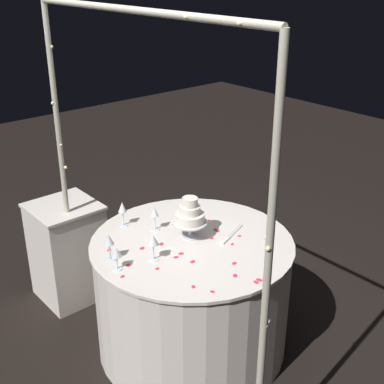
{
  "coord_description": "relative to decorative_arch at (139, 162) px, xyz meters",
  "views": [
    {
      "loc": [
        -2.14,
        1.84,
        2.4
      ],
      "look_at": [
        0.0,
        0.0,
        1.14
      ],
      "focal_mm": 48.24,
      "sensor_mm": 36.0,
      "label": 1
    }
  ],
  "objects": [
    {
      "name": "ground_plane",
      "position": [
        0.0,
        -0.37,
        -1.42
      ],
      "size": [
        12.0,
        12.0,
        0.0
      ],
      "primitive_type": "plane",
      "color": "black"
    },
    {
      "name": "decorative_arch",
      "position": [
        0.0,
        0.0,
        0.0
      ],
      "size": [
        1.91,
        0.06,
        2.21
      ],
      "color": "#B7B29E",
      "rests_on": "ground"
    },
    {
      "name": "main_table",
      "position": [
        0.0,
        -0.37,
        -1.02
      ],
      "size": [
        1.28,
        1.28,
        0.8
      ],
      "color": "silver",
      "rests_on": "ground"
    },
    {
      "name": "side_table",
      "position": [
        1.05,
        -0.03,
        -1.04
      ],
      "size": [
        0.47,
        0.47,
        0.77
      ],
      "color": "silver",
      "rests_on": "ground"
    },
    {
      "name": "tiered_cake",
      "position": [
        0.05,
        -0.4,
        -0.47
      ],
      "size": [
        0.22,
        0.22,
        0.27
      ],
      "color": "silver",
      "rests_on": "main_table"
    },
    {
      "name": "wine_glass_0",
      "position": [
        0.28,
        -0.29,
        -0.51
      ],
      "size": [
        0.06,
        0.06,
        0.16
      ],
      "color": "silver",
      "rests_on": "main_table"
    },
    {
      "name": "wine_glass_1",
      "position": [
        0.15,
        0.13,
        -0.5
      ],
      "size": [
        0.06,
        0.06,
        0.17
      ],
      "color": "silver",
      "rests_on": "main_table"
    },
    {
      "name": "wine_glass_2",
      "position": [
        -0.02,
        -0.06,
        -0.5
      ],
      "size": [
        0.07,
        0.07,
        0.16
      ],
      "color": "silver",
      "rests_on": "main_table"
    },
    {
      "name": "wine_glass_3",
      "position": [
        0.04,
        0.16,
        -0.52
      ],
      "size": [
        0.06,
        0.06,
        0.14
      ],
      "color": "silver",
      "rests_on": "main_table"
    },
    {
      "name": "wine_glass_4",
      "position": [
        0.46,
        -0.17,
        -0.5
      ],
      "size": [
        0.06,
        0.06,
        0.17
      ],
      "color": "silver",
      "rests_on": "main_table"
    },
    {
      "name": "cake_knife",
      "position": [
        -0.11,
        -0.61,
        -0.62
      ],
      "size": [
        0.13,
        0.28,
        0.01
      ],
      "color": "silver",
      "rests_on": "main_table"
    },
    {
      "name": "rose_petal_0",
      "position": [
        -0.01,
        -0.58,
        -0.62
      ],
      "size": [
        0.04,
        0.03,
        0.0
      ],
      "primitive_type": "ellipsoid",
      "rotation": [
        0.0,
        0.0,
        3.17
      ],
      "color": "#E02D47",
      "rests_on": "main_table"
    },
    {
      "name": "rose_petal_1",
      "position": [
        -0.19,
        -0.54,
        -0.62
      ],
      "size": [
        0.02,
        0.03,
        0.0
      ],
      "primitive_type": "ellipsoid",
      "rotation": [
        0.0,
        0.0,
        4.89
      ],
      "color": "#E02D47",
      "rests_on": "main_table"
    },
    {
      "name": "rose_petal_2",
      "position": [
        -0.45,
        -0.3,
        -0.62
      ],
      "size": [
        0.04,
        0.04,
        0.0
      ],
      "primitive_type": "ellipsoid",
      "rotation": [
        0.0,
        0.0,
        5.48
      ],
      "color": "#E02D47",
      "rests_on": "main_table"
    },
    {
      "name": "rose_petal_3",
      "position": [
        -0.15,
        -0.65,
        -0.62
      ],
      "size": [
        0.03,
        0.03,
        0.0
      ],
      "primitive_type": "ellipsoid",
      "rotation": [
        0.0,
        0.0,
        4.28
      ],
      "color": "#E02D47",
      "rests_on": "main_table"
    },
    {
      "name": "rose_petal_4",
      "position": [
        0.01,
        -0.59,
        -0.62
      ],
      "size": [
        0.05,
        0.04,
        0.0
      ],
      "primitive_type": "ellipsoid",
      "rotation": [
        0.0,
        0.0,
        2.57
      ],
      "color": "#E02D47",
      "rests_on": "main_table"
    },
    {
      "name": "rose_petal_5",
      "position": [
        -0.19,
        -0.22,
        -0.62
      ],
      "size": [
        0.03,
        0.04,
        0.0
      ],
      "primitive_type": "ellipsoid",
      "rotation": [
        0.0,
        0.0,
        1.75
      ],
      "color": "#E02D47",
      "rests_on": "main_table"
    },
    {
      "name": "rose_petal_6",
      "position": [
        -0.57,
        -0.34,
        -0.62
      ],
      "size": [
        0.04,
        0.03,
        0.0
      ],
      "primitive_type": "ellipsoid",
      "rotation": [
        0.0,
        0.0,
        6.23
      ],
      "color": "#E02D47",
      "rests_on": "main_table"
    },
    {
      "name": "rose_petal_7",
      "position": [
        0.14,
        -0.64,
        -0.62
      ],
      "size": [
        0.03,
        0.03,
        0.0
      ],
      "primitive_type": "ellipsoid",
      "rotation": [
        0.0,
        0.0,
        3.93
      ],
      "color": "#E02D47",
      "rests_on": "main_table"
    },
    {
      "name": "rose_petal_8",
      "position": [
        -0.48,
        -0.1,
        -0.62
      ],
      "size": [
        0.04,
        0.03,
        0.0
      ],
      "primitive_type": "ellipsoid",
      "rotation": [
        0.0,
        0.0,
        0.4
      ],
      "color": "#E02D47",
      "rests_on": "main_table"
    },
    {
      "name": "rose_petal_9",
      "position": [
        -0.07,
        -0.22,
        -0.62
      ],
      "size": [
        0.04,
        0.04,
        0.0
      ],
      "primitive_type": "ellipsoid",
      "rotation": [
        0.0,
        0.0,
        1.21
      ],
      "color": "#E02D47",
      "rests_on": "main_table"
    },
    {
      "name": "rose_petal_10",
      "position": [
        0.03,
        0.09,
        -0.62
      ],
      "size": [
        0.04,
        0.04,
        0.0
      ],
      "primitive_type": "ellipsoid",
      "rotation": [
        0.0,
        0.0,
        5.56
      ],
      "color": "#E02D47",
      "rests_on": "main_table"
    },
    {
      "name": "rose_petal_11",
      "position": [
        -0.08,
        -0.17,
        -0.62
      ],
      "size": [
        0.04,
        0.04,
        0.0
      ],
      "primitive_type": "ellipsoid",
      "rotation": [
        0.0,
        0.0,
        4.33
      ],
      "color": "#E02D47",
      "rests_on": "main_table"
    },
    {
      "name": "rose_petal_12",
      "position": [
        -0.11,
        -0.02,
        -0.62
      ],
      "size": [
        0.02,
        0.03,
        0.0
      ],
      "primitive_type": "ellipsoid",
      "rotation": [
        0.0,
        0.0,
        1.72
      ],
      "color": "#E02D47",
      "rests_on": "main_table"
    },
    {
      "name": "rose_petal_13",
      "position": [
        0.1,
        -0.2,
        -0.62
      ],
      "size": [
        0.04,
        0.05,
        0.0
      ],
      "primitive_type": "ellipsoid",
      "rotation": [
        0.0,
        0.0,
        5.24
      ],
      "color": "#E02D47",
      "rests_on": "main_table"
    },
    {
      "name": "rose_petal_14",
      "position": [
        0.13,
        -0.08,
        -0.62
      ],
      "size": [
        0.04,
        0.04,
        0.0
      ],
      "primitive_type": "ellipsoid",
      "rotation": [
        0.0,
        0.0,
        5.1
      ],
      "color": "#E02D47",
      "rests_on": "main_table"
    },
    {
      "name": "rose_petal_15",
      "position": [
        -0.38,
        -0.05,
        -0.62
      ],
      "size": [
        0.04,
        0.03,
        0.0
      ],
      "primitive_type": "ellipsoid",
      "rotation": [
        0.0,
        0.0,
        5.76
      ],
      "color": "#E02D47",
      "rests_on": "main_table"
    },
    {
      "name": "rose_petal_16",
      "position": [
        -0.05,
        0.18,
        -0.62
      ],
      "size": [
        0.03,
        0.04,
        0.0
      ],
      "primitive_type": "ellipsoid",
      "rotation": [
        0.0,
        0.0,
        1.98
      ],
      "color": "#E02D47",
      "rests_on": "main_table"
    },
    {
      "name": "rose_petal_17",
      "position": [
        -0.36,
        -0.39,
        -0.62
      ],
      "size": [
        0.03,
        0.04,
        0.0
      ],
      "primitive_type": "ellipsoid",
      "rotation": [
        0.0,
        0.0,
        4.9
      ],
      "color": "#E02D47",
      "rests_on": "main_table"
    },
    {
      "name": "rose_petal_18",
      "position": [
        -0.05,
        -0.49,
        -0.62
      ],
      "size": [
        0.02,
        0.03,
        0.0
      ],
      "primitive_type": "ellipsoid",
      "rotation": [
        0.0,
        0.0,
        1.42
      ],
      "color": "#E02D47",
      "rests_on": "main_table"
    },
    {
      "name": "rose_petal_19",
      "position": [
        0.18,
        -0.48,
        -0.62
      ],
      "size": [
        0.03,
        0.03,
        0.0
      ],
      "primitive_type": "ellipsoid",
      "rotation": [
        0.0,
        0.0,
        2.58
      ],
      "color": "#E02D47",
      "rests_on": "main_table"
    },
    {
      "name": "rose_petal_20",
      "position": [
        0.24,
        0.08,
        -0.62
      ],
      "size": [
        0.03,
        0.04,
        0.0
      ],
      "primitive_type": "ellipsoid",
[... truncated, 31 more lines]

